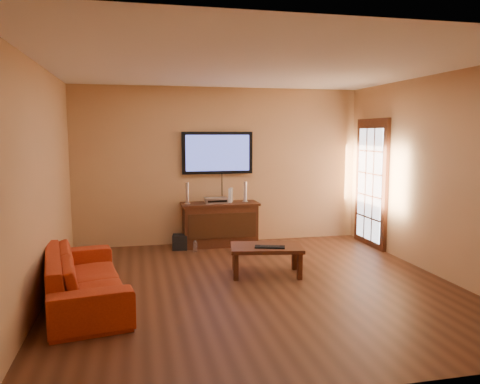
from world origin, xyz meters
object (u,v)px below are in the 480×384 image
object	(u,v)px
coffee_table	(266,250)
keyboard	(270,247)
media_console	(220,224)
av_receiver	(216,200)
sofa	(84,268)
bottle	(195,246)
subwoofer	(180,242)
speaker_left	(187,194)
speaker_right	(245,192)
game_console	(231,195)
television	(217,153)

from	to	relation	value
coffee_table	keyboard	size ratio (longest dim) A/B	2.46
media_console	av_receiver	world-z (taller)	av_receiver
av_receiver	sofa	bearing A→B (deg)	-128.43
av_receiver	bottle	distance (m)	0.89
subwoofer	keyboard	world-z (taller)	keyboard
media_console	bottle	xyz separation A→B (m)	(-0.47, -0.36, -0.28)
speaker_left	keyboard	size ratio (longest dim) A/B	0.85
sofa	speaker_right	distance (m)	3.46
sofa	av_receiver	distance (m)	3.10
speaker_right	sofa	bearing A→B (deg)	-135.36
coffee_table	speaker_left	world-z (taller)	speaker_left
subwoofer	keyboard	size ratio (longest dim) A/B	0.57
av_receiver	speaker_right	bearing A→B (deg)	0.61
media_console	speaker_right	xyz separation A→B (m)	(0.45, 0.02, 0.53)
game_console	speaker_left	bearing A→B (deg)	-157.52
bottle	av_receiver	bearing A→B (deg)	42.53
coffee_table	speaker_left	xyz separation A→B (m)	(-0.87, 1.81, 0.56)
speaker_right	game_console	distance (m)	0.26
media_console	coffee_table	bearing A→B (deg)	-80.19
av_receiver	coffee_table	bearing A→B (deg)	-78.19
game_console	bottle	size ratio (longest dim) A/B	1.25
speaker_right	game_console	bearing A→B (deg)	-178.81
speaker_right	bottle	size ratio (longest dim) A/B	1.79
television	coffee_table	size ratio (longest dim) A/B	1.17
av_receiver	media_console	bearing A→B (deg)	-17.74
television	game_console	distance (m)	0.77
television	game_console	bearing A→B (deg)	-45.20
sofa	subwoofer	xyz separation A→B (m)	(1.29, 2.26, -0.28)
subwoofer	television	bearing A→B (deg)	34.45
game_console	subwoofer	xyz separation A→B (m)	(-0.89, -0.14, -0.74)
television	av_receiver	distance (m)	0.82
speaker_left	subwoofer	xyz separation A→B (m)	(-0.14, -0.12, -0.78)
keyboard	av_receiver	bearing A→B (deg)	101.44
subwoofer	bottle	bearing A→B (deg)	-37.88
media_console	television	xyz separation A→B (m)	(-0.00, 0.21, 1.21)
keyboard	sofa	bearing A→B (deg)	-168.63
game_console	keyboard	distance (m)	1.99
media_console	keyboard	world-z (taller)	media_console
media_console	subwoofer	size ratio (longest dim) A/B	5.45
coffee_table	av_receiver	distance (m)	1.92
game_console	keyboard	world-z (taller)	game_console
speaker_right	television	bearing A→B (deg)	157.26
sofa	av_receiver	size ratio (longest dim) A/B	5.43
coffee_table	subwoofer	bearing A→B (deg)	120.95
sofa	subwoofer	bearing A→B (deg)	-39.31
television	speaker_right	xyz separation A→B (m)	(0.45, -0.19, -0.68)
speaker_left	bottle	bearing A→B (deg)	-77.60
television	av_receiver	bearing A→B (deg)	-107.55
bottle	sofa	bearing A→B (deg)	-126.76
speaker_right	av_receiver	distance (m)	0.52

